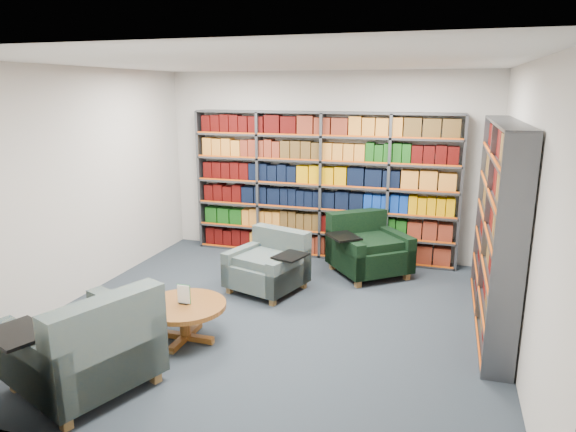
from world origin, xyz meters
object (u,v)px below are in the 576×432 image
(chair_teal_front, at_px, (89,351))
(coffee_table, at_px, (184,311))
(chair_green_right, at_px, (366,249))
(chair_teal_left, at_px, (271,266))

(chair_teal_front, height_order, coffee_table, chair_teal_front)
(chair_teal_front, bearing_deg, chair_green_right, 63.79)
(chair_green_right, xyz_separation_m, coffee_table, (-1.46, -2.58, -0.02))
(chair_teal_front, xyz_separation_m, coffee_table, (0.33, 1.06, -0.05))
(chair_green_right, relative_size, chair_teal_front, 0.95)
(coffee_table, bearing_deg, chair_teal_left, 76.65)
(chair_teal_left, xyz_separation_m, chair_green_right, (1.08, 0.98, 0.03))
(chair_green_right, distance_m, coffee_table, 2.97)
(chair_teal_left, xyz_separation_m, coffee_table, (-0.38, -1.60, 0.02))
(chair_teal_front, relative_size, coffee_table, 1.59)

